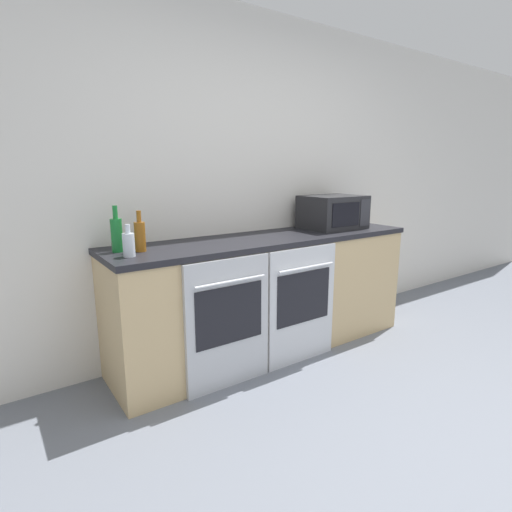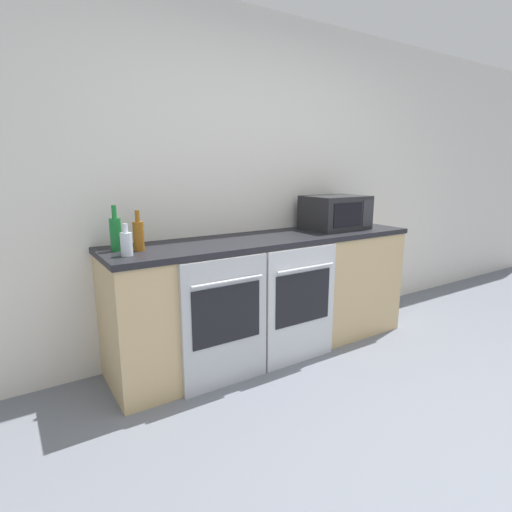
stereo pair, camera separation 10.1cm
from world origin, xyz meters
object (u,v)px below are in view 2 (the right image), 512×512
object	(u,v)px
oven_left	(226,323)
bottle_clear	(126,243)
oven_right	(302,305)
bottle_amber	(138,235)
microwave	(335,212)
bottle_green	(116,233)

from	to	relation	value
oven_left	bottle_clear	size ratio (longest dim) A/B	4.55
oven_right	bottle_clear	xyz separation A→B (m)	(-1.17, 0.21, 0.55)
oven_right	bottle_amber	xyz separation A→B (m)	(-1.06, 0.32, 0.57)
oven_left	bottle_clear	world-z (taller)	bottle_clear
bottle_amber	oven_left	bearing A→B (deg)	-36.32
oven_left	bottle_amber	distance (m)	0.79
oven_right	bottle_amber	world-z (taller)	bottle_amber
microwave	bottle_green	distance (m)	1.81
oven_left	bottle_clear	bearing A→B (deg)	158.84
bottle_clear	bottle_green	world-z (taller)	bottle_green
bottle_clear	oven_left	bearing A→B (deg)	-21.16
bottle_green	bottle_amber	bearing A→B (deg)	-29.89
bottle_amber	bottle_green	bearing A→B (deg)	150.11
bottle_green	oven_right	bearing A→B (deg)	-18.23
bottle_amber	bottle_green	size ratio (longest dim) A/B	0.89
oven_right	bottle_clear	bearing A→B (deg)	169.82
bottle_amber	bottle_green	world-z (taller)	bottle_green
microwave	oven_left	bearing A→B (deg)	-164.88
bottle_clear	microwave	bearing A→B (deg)	4.08
oven_left	microwave	size ratio (longest dim) A/B	1.70
oven_left	bottle_green	xyz separation A→B (m)	(-0.56, 0.39, 0.58)
oven_left	bottle_amber	world-z (taller)	bottle_amber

